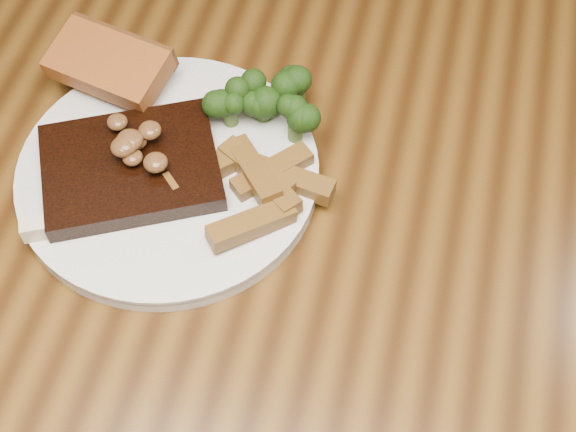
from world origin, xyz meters
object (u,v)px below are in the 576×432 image
plate (169,174)px  potato_wedges (245,185)px  dining_table (279,299)px  steak (131,169)px  garlic_bread (112,80)px

plate → potato_wedges: bearing=-5.5°
dining_table → steak: (-0.14, 0.03, 0.12)m
steak → potato_wedges: size_ratio=1.53×
garlic_bread → plate: bearing=-32.2°
plate → garlic_bread: 0.11m
garlic_bread → steak: bearing=-48.0°
plate → garlic_bread: bearing=135.0°
dining_table → garlic_bread: size_ratio=14.99×
dining_table → plate: bearing=157.1°
dining_table → garlic_bread: (-0.19, 0.13, 0.12)m
dining_table → potato_wedges: potato_wedges is taller
plate → steak: bearing=-154.0°
plate → potato_wedges: 0.08m
plate → steak: 0.03m
dining_table → plate: size_ratio=6.04×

